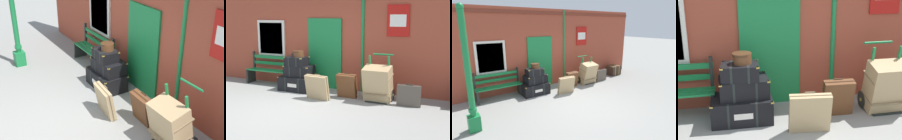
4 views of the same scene
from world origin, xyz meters
The scene contains 12 objects.
ground_plane centered at (0.00, 0.00, 0.00)m, with size 60.00×60.00×0.00m, color gray.
brick_facade centered at (-0.02, 2.60, 1.60)m, with size 10.40×0.35×3.20m.
lamp_post centered at (-3.14, 0.38, 1.16)m, with size 0.28×0.28×3.05m.
platform_bench centered at (-1.99, 2.16, 0.44)m, with size 1.60×0.43×1.01m.
steamer_trunk_base centered at (-0.76, 1.80, 0.21)m, with size 1.03×0.67×0.43m.
steamer_trunk_middle centered at (-0.71, 1.84, 0.58)m, with size 0.83×0.58×0.33m.
steamer_trunk_top centered at (-0.76, 1.78, 0.87)m, with size 0.64×0.49×0.27m.
round_hatbox centered at (-0.72, 1.81, 1.10)m, with size 0.31×0.31×0.17m.
porters_trolley centered at (1.75, 1.78, 0.27)m, with size 0.71×0.60×1.20m.
large_brown_trunk centered at (1.75, 1.61, 0.48)m, with size 0.70×0.63×0.96m.
suitcase_tan centered at (0.24, 1.15, 0.33)m, with size 0.67×0.33×0.68m.
suitcase_charcoal centered at (0.88, 1.65, 0.33)m, with size 0.55×0.32×0.67m.
Camera 1 is at (5.04, -1.69, 3.85)m, focal length 49.96 mm.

